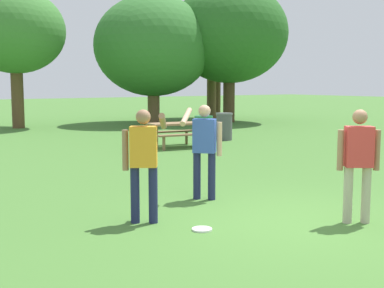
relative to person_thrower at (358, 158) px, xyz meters
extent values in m
plane|color=#447530|center=(-0.73, 0.53, -0.94)|extent=(120.00, 120.00, 0.00)
cylinder|color=#B7AD93|center=(0.11, -0.07, -0.53)|extent=(0.13, 0.13, 0.82)
cylinder|color=#B7AD93|center=(-0.11, 0.07, -0.53)|extent=(0.13, 0.13, 0.82)
cube|color=#D83838|center=(0.00, 0.00, 0.17)|extent=(0.44, 0.40, 0.58)
sphere|color=#9E7051|center=(0.00, 0.00, 0.59)|extent=(0.21, 0.21, 0.21)
cylinder|color=#9E7051|center=(0.22, -0.15, 0.12)|extent=(0.09, 0.09, 0.58)
cylinder|color=#9E7051|center=(-0.22, 0.15, 0.12)|extent=(0.09, 0.09, 0.58)
cylinder|color=#1E234C|center=(-2.64, 1.79, -0.53)|extent=(0.13, 0.13, 0.82)
cylinder|color=#1E234C|center=(-2.43, 1.65, -0.53)|extent=(0.13, 0.13, 0.82)
cube|color=orange|center=(-2.54, 1.72, 0.17)|extent=(0.44, 0.40, 0.58)
sphere|color=#9E7051|center=(-2.54, 1.72, 0.59)|extent=(0.21, 0.21, 0.21)
cylinder|color=#9E7051|center=(-2.75, 1.86, 0.12)|extent=(0.09, 0.09, 0.58)
cylinder|color=#9E7051|center=(-2.17, 1.80, 0.51)|extent=(0.40, 0.53, 0.28)
cylinder|color=#1E234C|center=(-0.85, 2.37, -0.53)|extent=(0.13, 0.13, 0.82)
cylinder|color=#1E234C|center=(-1.03, 2.56, -0.53)|extent=(0.13, 0.13, 0.82)
cube|color=#3856B7|center=(-0.94, 2.46, 0.17)|extent=(0.42, 0.43, 0.58)
sphere|color=tan|center=(-0.94, 2.46, 0.59)|extent=(0.21, 0.21, 0.21)
cylinder|color=tan|center=(-0.76, 2.28, 0.12)|extent=(0.09, 0.09, 0.58)
cylinder|color=tan|center=(-1.32, 2.46, 0.51)|extent=(0.48, 0.47, 0.28)
cylinder|color=white|center=(-2.06, 0.94, -0.93)|extent=(0.28, 0.28, 0.03)
cube|color=olive|center=(2.54, 8.89, -0.20)|extent=(1.78, 0.97, 0.06)
cube|color=olive|center=(2.47, 8.31, -0.50)|extent=(1.72, 0.47, 0.05)
cube|color=olive|center=(2.62, 9.46, -0.50)|extent=(1.72, 0.47, 0.05)
cylinder|color=olive|center=(1.89, 8.97, -0.59)|extent=(0.11, 0.11, 0.71)
cylinder|color=olive|center=(1.81, 8.39, -0.73)|extent=(0.09, 0.09, 0.41)
cylinder|color=olive|center=(1.96, 9.54, -0.73)|extent=(0.09, 0.09, 0.41)
cylinder|color=olive|center=(3.20, 8.80, -0.59)|extent=(0.11, 0.11, 0.71)
cylinder|color=olive|center=(3.13, 8.23, -0.73)|extent=(0.09, 0.09, 0.41)
cylinder|color=olive|center=(3.28, 9.38, -0.73)|extent=(0.09, 0.09, 0.41)
cylinder|color=#1E663D|center=(3.51, 8.73, -0.49)|extent=(0.56, 0.56, 0.90)
cylinder|color=#287A4B|center=(3.51, 8.73, -0.01)|extent=(0.59, 0.59, 0.06)
cylinder|color=#515156|center=(5.05, 9.64, -0.49)|extent=(0.56, 0.56, 0.90)
cylinder|color=slate|center=(5.05, 9.64, -0.01)|extent=(0.59, 0.59, 0.06)
cylinder|color=brown|center=(0.41, 18.68, 0.59)|extent=(0.54, 0.54, 3.07)
ellipsoid|color=#3D7A33|center=(0.41, 18.68, 3.34)|extent=(4.38, 4.38, 3.72)
cylinder|color=brown|center=(6.75, 17.58, 0.17)|extent=(0.59, 0.59, 2.23)
ellipsoid|color=#33702D|center=(6.75, 17.58, 2.88)|extent=(5.80, 5.80, 4.93)
cylinder|color=#4C3823|center=(10.41, 16.18, 0.50)|extent=(0.60, 0.60, 2.88)
ellipsoid|color=#286023|center=(10.41, 16.18, 3.57)|extent=(5.91, 5.91, 5.03)
cylinder|color=brown|center=(10.93, 18.40, 0.61)|extent=(0.52, 0.52, 3.11)
ellipsoid|color=#33702D|center=(10.93, 18.40, 3.26)|extent=(4.00, 4.00, 3.40)
cylinder|color=#4C3823|center=(11.62, 18.91, 0.95)|extent=(0.53, 0.53, 3.78)
ellipsoid|color=#21511E|center=(11.62, 18.91, 3.97)|extent=(4.14, 4.14, 3.52)
camera|label=1|loc=(-6.03, -4.66, 1.07)|focal=48.06mm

